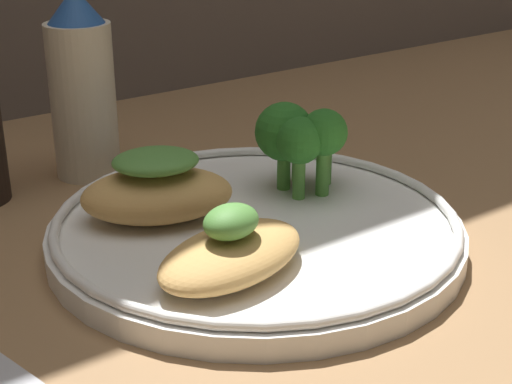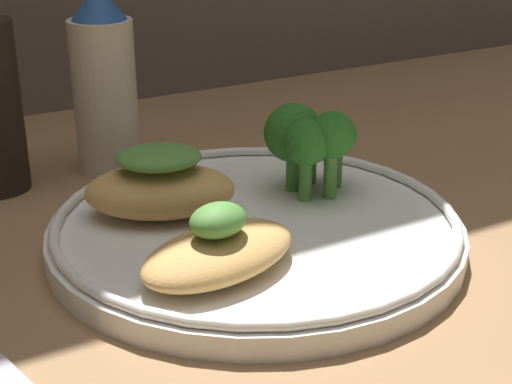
{
  "view_description": "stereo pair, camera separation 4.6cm",
  "coord_description": "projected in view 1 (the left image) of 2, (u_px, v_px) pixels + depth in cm",
  "views": [
    {
      "loc": [
        -24.91,
        -34.46,
        21.29
      ],
      "look_at": [
        0.0,
        0.0,
        3.4
      ],
      "focal_mm": 55.0,
      "sensor_mm": 36.0,
      "label": 1
    },
    {
      "loc": [
        -21.03,
        -36.95,
        21.29
      ],
      "look_at": [
        0.0,
        0.0,
        3.4
      ],
      "focal_mm": 55.0,
      "sensor_mm": 36.0,
      "label": 2
    }
  ],
  "objects": [
    {
      "name": "ground_plane",
      "position": [
        256.0,
        251.0,
        0.48
      ],
      "size": [
        180.0,
        180.0,
        1.0
      ],
      "primitive_type": "cube",
      "color": "#936D47"
    },
    {
      "name": "plate",
      "position": [
        256.0,
        229.0,
        0.47
      ],
      "size": [
        24.85,
        24.85,
        2.0
      ],
      "color": "white",
      "rests_on": "ground_plane"
    },
    {
      "name": "broccoli_bunch",
      "position": [
        301.0,
        137.0,
        0.5
      ],
      "size": [
        5.97,
        5.69,
        5.87
      ],
      "color": "#4C8E38",
      "rests_on": "plate"
    },
    {
      "name": "sauce_bottle",
      "position": [
        82.0,
        88.0,
        0.56
      ],
      "size": [
        4.65,
        4.65,
        13.58
      ],
      "color": "beige",
      "rests_on": "ground_plane"
    },
    {
      "name": "grilled_meat_front",
      "position": [
        231.0,
        251.0,
        0.41
      ],
      "size": [
        10.39,
        7.56,
        3.86
      ],
      "color": "tan",
      "rests_on": "plate"
    },
    {
      "name": "grilled_meat_middle",
      "position": [
        157.0,
        190.0,
        0.47
      ],
      "size": [
        10.65,
        8.96,
        4.35
      ],
      "color": "tan",
      "rests_on": "plate"
    }
  ]
}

